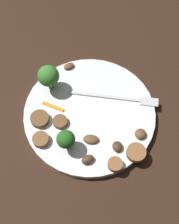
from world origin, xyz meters
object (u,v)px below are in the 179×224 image
at_px(sausage_slice_2, 41,140).
at_px(mushroom_2, 69,66).
at_px(fork, 120,98).
at_px(mushroom_4, 141,134).
at_px(broccoli_floret_1, 66,140).
at_px(mushroom_1, 91,139).
at_px(mushroom_0, 118,147).
at_px(sausage_slice_1, 40,119).
at_px(sausage_slice_3, 136,153).
at_px(sausage_slice_4, 115,164).
at_px(pepper_strip_1, 53,106).
at_px(mushroom_3, 88,159).
at_px(plate, 90,114).
at_px(broccoli_floret_0, 48,76).
at_px(sausage_slice_0, 60,122).

relative_size(sausage_slice_2, mushroom_2, 1.32).
xyz_separation_m(fork, mushroom_4, (0.05, -0.07, 0.00)).
relative_size(broccoli_floret_1, mushroom_1, 1.74).
bearing_deg(broccoli_floret_1, mushroom_4, 23.50).
bearing_deg(mushroom_0, mushroom_1, 176.96).
height_order(sausage_slice_2, mushroom_0, same).
bearing_deg(sausage_slice_1, broccoli_floret_1, -30.71).
distance_m(fork, sausage_slice_3, 0.12).
height_order(broccoli_floret_1, mushroom_4, broccoli_floret_1).
relative_size(sausage_slice_1, mushroom_4, 1.66).
bearing_deg(mushroom_0, fork, 99.09).
distance_m(broccoli_floret_1, sausage_slice_4, 0.10).
distance_m(broccoli_floret_1, mushroom_2, 0.18).
distance_m(mushroom_4, pepper_strip_1, 0.18).
height_order(mushroom_1, mushroom_3, mushroom_3).
relative_size(sausage_slice_2, pepper_strip_1, 0.66).
xyz_separation_m(mushroom_1, mushroom_4, (0.09, 0.03, 0.00)).
height_order(mushroom_0, pepper_strip_1, mushroom_0).
relative_size(sausage_slice_2, mushroom_3, 1.33).
bearing_deg(sausage_slice_4, plate, 126.87).
bearing_deg(sausage_slice_1, mushroom_2, 81.91).
distance_m(sausage_slice_3, mushroom_3, 0.09).
relative_size(plate, pepper_strip_1, 5.57).
relative_size(sausage_slice_4, mushroom_3, 1.16).
bearing_deg(mushroom_2, mushroom_3, -64.83).
bearing_deg(mushroom_2, broccoli_floret_0, -111.33).
height_order(mushroom_4, pepper_strip_1, mushroom_4).
height_order(fork, mushroom_0, mushroom_0).
bearing_deg(broccoli_floret_0, broccoli_floret_1, -59.49).
bearing_deg(broccoli_floret_0, sausage_slice_0, -59.89).
height_order(broccoli_floret_1, sausage_slice_3, broccoli_floret_1).
bearing_deg(sausage_slice_2, mushroom_3, -9.74).
relative_size(fork, pepper_strip_1, 3.95).
height_order(sausage_slice_3, sausage_slice_4, same).
bearing_deg(sausage_slice_3, mushroom_4, 87.23).
distance_m(plate, sausage_slice_3, 0.12).
xyz_separation_m(sausage_slice_1, mushroom_0, (0.15, -0.02, -0.00)).
height_order(broccoli_floret_0, sausage_slice_4, broccoli_floret_0).
relative_size(mushroom_3, mushroom_4, 1.07).
height_order(sausage_slice_4, mushroom_3, same).
bearing_deg(mushroom_3, sausage_slice_3, 22.32).
bearing_deg(sausage_slice_1, sausage_slice_0, 6.29).
height_order(broccoli_floret_0, broccoli_floret_1, broccoli_floret_0).
relative_size(broccoli_floret_0, mushroom_4, 2.85).
xyz_separation_m(mushroom_2, mushroom_3, (0.09, -0.19, 0.00)).
bearing_deg(sausage_slice_2, mushroom_0, 8.59).
bearing_deg(pepper_strip_1, sausage_slice_1, -113.52).
xyz_separation_m(sausage_slice_0, mushroom_1, (0.06, -0.02, -0.00)).
bearing_deg(sausage_slice_1, mushroom_4, 4.96).
bearing_deg(mushroom_4, fork, 127.95).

